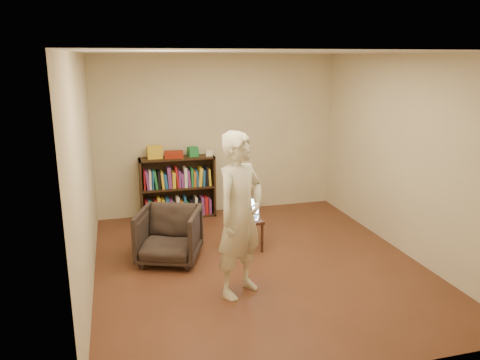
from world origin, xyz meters
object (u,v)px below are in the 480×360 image
object	(u,v)px
stool	(245,189)
side_table	(245,223)
armchair	(169,235)
laptop	(247,213)
person	(240,215)
bookshelf	(178,191)

from	to	relation	value
stool	side_table	size ratio (longest dim) A/B	1.14
stool	armchair	xyz separation A→B (m)	(-1.46, -1.63, -0.05)
laptop	stool	bearing A→B (deg)	98.87
stool	person	world-z (taller)	person
stool	armchair	world-z (taller)	armchair
side_table	bookshelf	bearing A→B (deg)	114.18
stool	laptop	xyz separation A→B (m)	(-0.38, -1.44, 0.09)
laptop	side_table	bearing A→B (deg)	-104.24
laptop	person	xyz separation A→B (m)	(-0.43, -1.23, 0.42)
armchair	person	bearing A→B (deg)	-36.92
stool	person	size ratio (longest dim) A/B	0.27
bookshelf	armchair	size ratio (longest dim) A/B	1.57
bookshelf	stool	world-z (taller)	bookshelf
stool	laptop	distance (m)	1.50
armchair	bookshelf	bearing A→B (deg)	99.36
laptop	person	size ratio (longest dim) A/B	0.23
bookshelf	armchair	distance (m)	1.73
side_table	laptop	size ratio (longest dim) A/B	1.05
bookshelf	stool	xyz separation A→B (m)	(1.11, -0.06, -0.04)
bookshelf	side_table	world-z (taller)	bookshelf
side_table	laptop	distance (m)	0.15
person	armchair	bearing A→B (deg)	87.21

